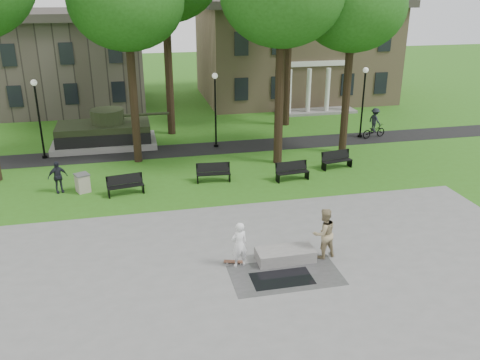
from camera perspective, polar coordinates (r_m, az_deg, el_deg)
The scene contains 23 objects.
ground at distance 21.60m, azimuth 1.69°, elevation -5.99°, with size 120.00×120.00×0.00m, color #2D6116.
plaza at distance 17.48m, azimuth 5.79°, elevation -13.30°, with size 22.00×16.00×0.02m, color gray.
footpath at distance 32.51m, azimuth -3.47°, elevation 3.56°, with size 44.00×2.60×0.01m, color black.
building_right at distance 47.30m, azimuth 5.97°, elevation 14.48°, with size 17.00×12.00×8.60m.
building_left at distance 45.95m, azimuth -20.65°, elevation 12.13°, with size 15.00×10.00×7.20m, color #4C443D.
tree_1 at distance 29.11m, azimuth -12.66°, elevation 18.98°, with size 6.20×6.20×11.63m.
tree_3 at distance 30.89m, azimuth 12.59°, elevation 18.43°, with size 6.00×6.00×11.19m.
lamp_left at distance 32.13m, azimuth -21.71°, elevation 7.03°, with size 0.36×0.36×4.73m.
lamp_mid at distance 32.14m, azimuth -2.78°, elevation 8.52°, with size 0.36×0.36×4.73m.
lamp_right at distance 35.19m, azimuth 13.68°, elevation 9.07°, with size 0.36×0.36×4.73m.
tank_monument at distance 33.87m, azimuth -14.95°, elevation 5.10°, with size 7.45×3.40×2.40m.
puddle at distance 18.55m, azimuth 4.74°, elevation -10.98°, with size 2.20×1.20×0.00m, color black.
concrete_block at distance 19.58m, azimuth 5.10°, elevation -8.35°, with size 2.20×1.00×0.45m, color gray.
skateboard at distance 19.39m, azimuth -0.66°, elevation -9.22°, with size 0.78×0.20×0.07m, color brown.
skateboarder at distance 18.81m, azimuth -0.09°, elevation -7.26°, with size 0.65×0.43×1.78m, color white.
friend_watching at distance 19.63m, azimuth 9.39°, elevation -5.92°, with size 0.97×0.76×2.00m, color tan.
pedestrian_walker at distance 26.94m, azimuth -19.80°, elevation 0.32°, with size 0.97×0.40×1.66m, color black.
cyclist at distance 35.72m, azimuth 14.85°, elevation 5.91°, with size 1.93×1.15×2.05m.
park_bench_0 at distance 25.90m, azimuth -12.73°, elevation -0.47°, with size 1.85×0.82×1.00m.
park_bench_1 at distance 26.93m, azimuth -3.03°, elevation 0.90°, with size 1.83×0.65×1.00m.
park_bench_2 at distance 27.24m, azimuth 5.87°, elevation 1.06°, with size 1.84×0.70×1.00m.
park_bench_3 at distance 29.38m, azimuth 10.79°, elevation 2.31°, with size 1.85×0.81×1.00m.
trash_bin at distance 26.75m, azimuth -17.26°, elevation -0.30°, with size 0.87×0.87×0.96m.
Camera 1 is at (-4.77, -18.59, 9.92)m, focal length 38.00 mm.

